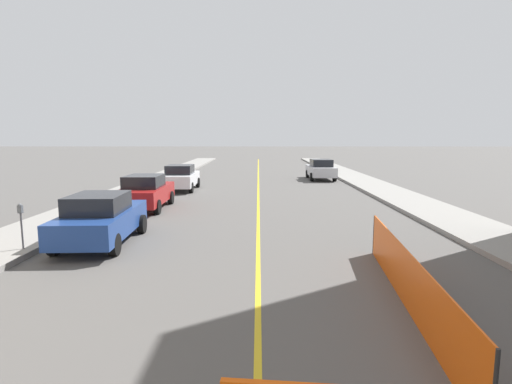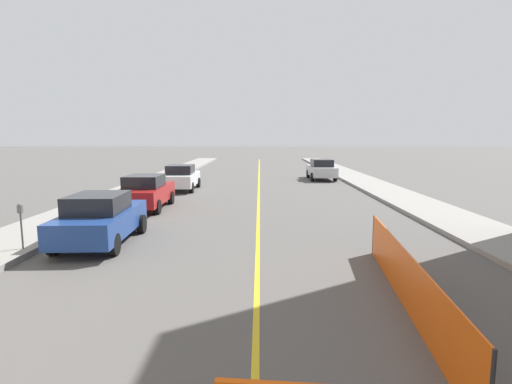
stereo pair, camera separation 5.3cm
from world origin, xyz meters
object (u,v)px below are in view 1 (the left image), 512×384
object	(u,v)px
parked_car_curb_near	(101,218)
parked_car_curb_far	(181,177)
parked_car_curb_mid	(146,192)
parked_car_opposite_side	(321,169)
parking_meter_far_curb	(21,217)

from	to	relation	value
parked_car_curb_near	parked_car_curb_far	distance (m)	12.64
parked_car_curb_mid	parked_car_opposite_side	bearing A→B (deg)	51.37
parked_car_curb_mid	parked_car_curb_far	xyz separation A→B (m)	(0.36, 6.59, 0.00)
parked_car_curb_far	parking_meter_far_curb	size ratio (longest dim) A/B	3.31
parked_car_curb_near	parking_meter_far_curb	distance (m)	2.17
parked_car_curb_near	parked_car_opposite_side	world-z (taller)	same
parked_car_curb_near	parked_car_curb_far	xyz separation A→B (m)	(0.04, 12.64, 0.00)
parked_car_curb_mid	parked_car_curb_far	size ratio (longest dim) A/B	1.00
parked_car_curb_near	parked_car_curb_mid	bearing A→B (deg)	90.29
parked_car_curb_mid	parking_meter_far_curb	distance (m)	7.40
parked_car_curb_far	parked_car_opposite_side	bearing A→B (deg)	31.86
parked_car_opposite_side	parked_car_curb_mid	bearing A→B (deg)	-129.10
parked_car_opposite_side	parking_meter_far_curb	world-z (taller)	parked_car_opposite_side
parked_car_curb_mid	parked_car_curb_far	world-z (taller)	same
parked_car_curb_near	parked_car_curb_mid	distance (m)	6.06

